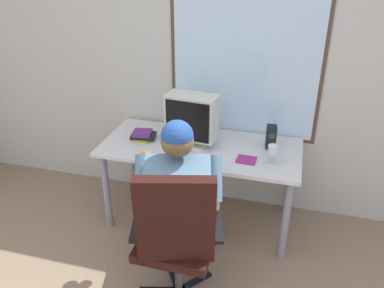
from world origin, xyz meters
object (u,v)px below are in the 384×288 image
wine_glass (273,151)px  book_stack (143,135)px  person_seated (179,198)px  cd_case (246,160)px  office_chair (177,234)px  crt_monitor (192,118)px  desk (200,156)px  desk_speaker (271,137)px

wine_glass → book_stack: bearing=173.2°
person_seated → wine_glass: person_seated is taller
book_stack → cd_case: 0.87m
office_chair → crt_monitor: bearing=99.8°
office_chair → book_stack: office_chair is taller
desk → wine_glass: (0.56, -0.13, 0.19)m
wine_glass → cd_case: bearing=-177.9°
book_stack → crt_monitor: bearing=2.1°
person_seated → desk_speaker: bearing=56.6°
desk → crt_monitor: 0.33m
person_seated → crt_monitor: (-0.10, 0.66, 0.28)m
office_chair → desk_speaker: 1.14m
desk → crt_monitor: crt_monitor is taller
person_seated → cd_case: person_seated is taller
person_seated → wine_glass: (0.54, 0.52, 0.16)m
wine_glass → book_stack: wine_glass is taller
desk → person_seated: bearing=-87.8°
wine_glass → desk_speaker: 0.25m
office_chair → book_stack: 1.09m
wine_glass → cd_case: 0.21m
crt_monitor → cd_case: (0.45, -0.15, -0.22)m
desk → office_chair: office_chair is taller
book_stack → desk: bearing=1.0°
person_seated → wine_glass: bearing=44.0°
person_seated → desk_speaker: person_seated is taller
wine_glass → person_seated: bearing=-136.0°
book_stack → person_seated: bearing=-52.0°
office_chair → person_seated: person_seated is taller
desk_speaker → cd_case: size_ratio=1.26×
wine_glass → book_stack: 1.05m
wine_glass → cd_case: (-0.18, -0.01, -0.10)m
office_chair → wine_glass: office_chair is taller
desk_speaker → cd_case: desk_speaker is taller
book_stack → desk_speaker: bearing=6.7°
wine_glass → office_chair: bearing=-121.2°
desk → wine_glass: bearing=-13.4°
office_chair → wine_glass: (0.48, 0.79, 0.22)m
cd_case → book_stack: bearing=171.3°
desk → book_stack: 0.50m
office_chair → wine_glass: 0.95m
crt_monitor → desk: bearing=-5.0°
desk → person_seated: person_seated is taller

